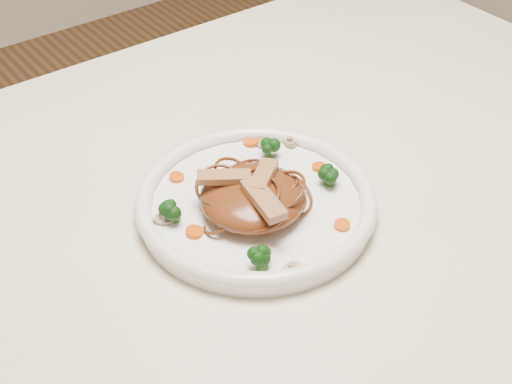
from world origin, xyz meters
TOP-DOWN VIEW (x-y plane):
  - table at (0.00, 0.00)m, footprint 1.20×0.80m
  - plate at (-0.05, -0.05)m, footprint 0.35×0.35m
  - noodle_mound at (-0.07, -0.06)m, footprint 0.15×0.15m
  - chicken_a at (-0.05, -0.06)m, footprint 0.06×0.05m
  - chicken_b at (-0.09, -0.04)m, footprint 0.06×0.05m
  - chicken_c at (-0.08, -0.09)m, footprint 0.03×0.07m
  - broccoli_0 at (0.01, 0.01)m, footprint 0.02×0.02m
  - broccoli_1 at (-0.15, -0.02)m, footprint 0.03×0.03m
  - broccoli_2 at (-0.11, -0.14)m, footprint 0.03×0.03m
  - broccoli_3 at (0.04, -0.08)m, footprint 0.04×0.04m
  - carrot_0 at (0.01, 0.05)m, footprint 0.02×0.02m
  - carrot_1 at (-0.14, -0.06)m, footprint 0.02×0.02m
  - carrot_2 at (0.05, -0.05)m, footprint 0.02×0.02m
  - carrot_3 at (-0.11, 0.04)m, footprint 0.02×0.02m
  - carrot_4 at (-0.00, -0.15)m, footprint 0.02×0.02m
  - mushroom_0 at (-0.09, -0.17)m, footprint 0.02×0.02m
  - mushroom_1 at (0.05, 0.01)m, footprint 0.03×0.03m
  - mushroom_2 at (-0.16, -0.02)m, footprint 0.03×0.03m
  - mushroom_3 at (0.02, 0.03)m, footprint 0.03×0.03m

SIDE VIEW (x-z plane):
  - table at x=0.00m, z-range 0.28..1.03m
  - plate at x=-0.05m, z-range 0.75..0.77m
  - carrot_0 at x=0.01m, z-range 0.77..0.77m
  - carrot_1 at x=-0.14m, z-range 0.77..0.77m
  - carrot_2 at x=0.05m, z-range 0.77..0.77m
  - carrot_3 at x=-0.11m, z-range 0.77..0.77m
  - carrot_4 at x=0.00m, z-range 0.77..0.77m
  - mushroom_0 at x=-0.09m, z-range 0.77..0.77m
  - mushroom_1 at x=0.05m, z-range 0.77..0.77m
  - mushroom_2 at x=-0.16m, z-range 0.77..0.77m
  - mushroom_3 at x=0.02m, z-range 0.77..0.77m
  - broccoli_0 at x=0.01m, z-range 0.77..0.79m
  - broccoli_2 at x=-0.11m, z-range 0.77..0.80m
  - broccoli_1 at x=-0.15m, z-range 0.77..0.80m
  - broccoli_3 at x=0.04m, z-range 0.77..0.80m
  - noodle_mound at x=-0.07m, z-range 0.76..0.80m
  - chicken_b at x=-0.09m, z-range 0.80..0.81m
  - chicken_a at x=-0.05m, z-range 0.80..0.81m
  - chicken_c at x=-0.08m, z-range 0.80..0.81m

